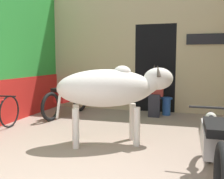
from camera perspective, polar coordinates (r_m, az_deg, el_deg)
wall_back_with_doorway at (r=7.50m, az=7.94°, el=7.48°), size 5.30×0.93×3.53m
cow at (r=4.38m, az=-0.12°, el=0.27°), size 2.00×1.23×1.35m
motorcycle_near at (r=3.23m, az=21.46°, el=-11.15°), size 0.58×2.10×0.81m
motorcycle_far at (r=6.75m, az=-9.83°, el=-1.91°), size 0.58×1.96×0.78m
shopkeeper_seated at (r=6.66m, az=9.31°, el=-0.41°), size 0.40×0.33×1.20m
plastic_stool at (r=6.90m, az=11.76°, el=-3.48°), size 0.30×0.30×0.46m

